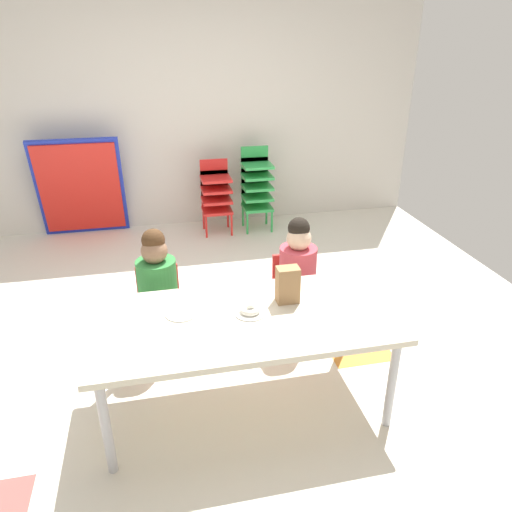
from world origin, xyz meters
TOP-DOWN VIEW (x-y plane):
  - ground_plane at (-0.01, -0.00)m, footprint 5.29×4.71m
  - back_wall at (0.00, 2.35)m, footprint 5.29×0.10m
  - craft_table at (0.01, -0.84)m, footprint 1.68×0.82m
  - seated_child_near_camera at (-0.45, -0.21)m, footprint 0.32×0.31m
  - seated_child_middle_seat at (0.51, -0.21)m, footprint 0.32×0.31m
  - kid_chair_red_stack at (0.24, 1.96)m, footprint 0.32×0.30m
  - kid_chair_green_stack at (0.69, 1.96)m, footprint 0.32×0.30m
  - folded_activity_table at (-1.19, 2.16)m, footprint 0.90×0.29m
  - paper_bag_brown at (0.29, -0.72)m, footprint 0.13×0.09m
  - paper_plate_near_edge at (0.05, -0.81)m, footprint 0.18×0.18m
  - paper_plate_center_table at (-0.33, -0.74)m, footprint 0.18×0.18m
  - donut_powdered_on_plate at (0.05, -0.81)m, footprint 0.12×0.12m

SIDE VIEW (x-z plane):
  - ground_plane at x=-0.01m, z-range -0.02..0.00m
  - kid_chair_red_stack at x=0.24m, z-range 0.06..0.86m
  - kid_chair_green_stack at x=0.69m, z-range 0.06..0.98m
  - folded_activity_table at x=-1.19m, z-range -0.01..1.08m
  - seated_child_near_camera at x=-0.45m, z-range 0.10..1.01m
  - seated_child_middle_seat at x=0.51m, z-range 0.10..1.01m
  - craft_table at x=0.01m, z-range 0.25..0.86m
  - paper_plate_near_edge at x=0.05m, z-range 0.61..0.62m
  - paper_plate_center_table at x=-0.33m, z-range 0.61..0.62m
  - donut_powdered_on_plate at x=0.05m, z-range 0.62..0.65m
  - paper_bag_brown at x=0.29m, z-range 0.61..0.83m
  - back_wall at x=0.00m, z-range 0.00..2.75m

